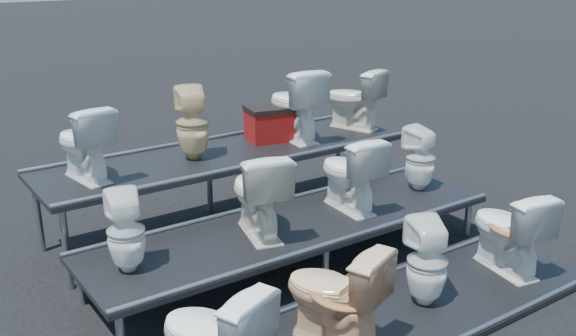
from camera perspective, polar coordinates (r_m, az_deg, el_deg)
ground at (r=6.47m, az=0.67°, el=-8.68°), size 80.00×80.00×0.00m
tier_front at (r=5.58m, az=8.65°, el=-13.33°), size 4.20×1.20×0.06m
tier_mid at (r=6.36m, az=0.68°, el=-6.84°), size 4.20×1.20×0.46m
tier_back at (r=7.30m, az=-5.25°, el=-1.79°), size 4.20×1.20×0.86m
toilet_1 at (r=5.03m, az=4.14°, el=-11.06°), size 0.73×0.93×0.83m
toilet_2 at (r=5.67m, az=12.26°, el=-8.18°), size 0.46×0.46×0.78m
toilet_3 at (r=6.44m, az=18.98°, el=-5.20°), size 0.61×0.89×0.83m
toilet_4 at (r=5.40m, az=-14.21°, el=-5.51°), size 0.37×0.38×0.69m
toilet_5 at (r=5.90m, az=-2.66°, el=-2.20°), size 0.65×0.90×0.82m
toilet_6 at (r=6.51m, az=5.48°, el=-0.41°), size 0.50×0.80×0.78m
toilet_7 at (r=7.19m, az=11.69°, el=0.84°), size 0.36×0.36×0.72m
toilet_8 at (r=6.47m, az=-17.70°, el=2.17°), size 0.51×0.78×0.74m
toilet_9 at (r=6.87m, az=-8.48°, el=3.96°), size 0.44×0.45×0.78m
toilet_10 at (r=7.52m, az=0.59°, el=5.71°), size 0.55×0.88×0.85m
toilet_11 at (r=8.08m, az=5.86°, el=6.14°), size 0.63×0.83×0.75m
red_crate at (r=7.55m, az=-1.69°, el=3.81°), size 0.56×0.48×0.36m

